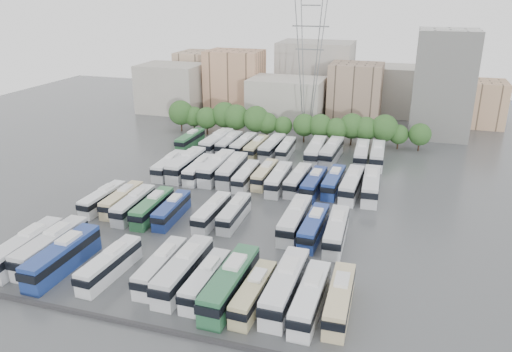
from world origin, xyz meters
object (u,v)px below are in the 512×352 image
(bus_r1_s4, at_px, (172,209))
(bus_r2_s5, at_px, (232,169))
(bus_r2_s9, at_px, (298,180))
(bus_r1_s1, at_px, (122,199))
(bus_r1_s11, at_px, (314,227))
(bus_r2_s10, at_px, (314,183))
(bus_r3_s5, at_px, (257,147))
(bus_r3_s10, at_px, (332,151))
(bus_r0_s0, at_px, (26,247))
(bus_r0_s11, at_px, (285,286))
(bus_r1_s7, at_px, (234,212))
(bus_r2_s6, at_px, (246,176))
(bus_r1_s2, at_px, (134,204))
(bus_r2_s13, at_px, (371,185))
(electricity_pylon, at_px, (309,60))
(bus_r3_s3, at_px, (229,144))
(apartment_tower, at_px, (443,84))
(bus_r2_s7, at_px, (265,174))
(bus_r0_s2, at_px, (62,256))
(bus_r0_s12, at_px, (310,298))
(bus_r1_s12, at_px, (336,231))
(bus_r3_s2, at_px, (217,142))
(bus_r3_s0, at_px, (190,140))
(bus_r2_s1, at_px, (169,165))
(bus_r0_s6, at_px, (161,266))
(bus_r0_s10, at_px, (254,293))
(bus_r0_s8, at_px, (206,280))
(bus_r1_s3, at_px, (153,207))
(bus_r0_s4, at_px, (110,264))
(bus_r0_s7, at_px, (183,270))
(bus_r0_s13, at_px, (340,299))
(bus_r0_s1, at_px, (51,246))
(bus_r3_s9, at_px, (316,151))
(bus_r2_s2, at_px, (186,164))
(bus_r2_s11, at_px, (334,181))
(bus_r3_s6, at_px, (272,147))
(bus_r1_s6, at_px, (212,212))
(bus_r2_s4, at_px, (217,167))
(bus_r3_s7, at_px, (286,149))

(bus_r1_s4, bearing_deg, bus_r2_s5, 78.58)
(bus_r2_s9, bearing_deg, bus_r1_s1, -143.73)
(bus_r1_s11, bearing_deg, bus_r2_s10, 102.60)
(bus_r3_s5, bearing_deg, bus_r2_s5, -88.88)
(bus_r1_s1, bearing_deg, bus_r3_s10, 49.30)
(bus_r0_s0, height_order, bus_r0_s11, bus_r0_s11)
(bus_r0_s0, height_order, bus_r1_s7, bus_r0_s0)
(bus_r1_s1, distance_m, bus_r2_s6, 23.61)
(bus_r1_s2, bearing_deg, bus_r2_s13, 26.41)
(electricity_pylon, bearing_deg, bus_r2_s5, -100.87)
(bus_r3_s3, bearing_deg, apartment_tower, 32.06)
(electricity_pylon, distance_m, bus_r1_s7, 57.48)
(bus_r1_s7, height_order, bus_r2_s7, bus_r2_s7)
(bus_r0_s2, relative_size, bus_r0_s12, 1.09)
(bus_r1_s11, bearing_deg, bus_r1_s12, -5.49)
(bus_r2_s10, bearing_deg, bus_r2_s9, 168.85)
(bus_r3_s2, bearing_deg, bus_r0_s12, -55.90)
(bus_r0_s0, relative_size, bus_r3_s0, 1.14)
(bus_r2_s1, bearing_deg, bus_r2_s13, -1.07)
(electricity_pylon, distance_m, bus_r0_s12, 78.11)
(bus_r0_s6, bearing_deg, bus_r0_s11, -0.96)
(apartment_tower, xyz_separation_m, bus_r0_s10, (-22.52, -83.27, -11.30))
(bus_r2_s6, bearing_deg, bus_r0_s2, -111.51)
(bus_r1_s12, bearing_deg, bus_r3_s0, 135.30)
(bus_r0_s8, height_order, bus_r1_s3, bus_r1_s3)
(bus_r0_s4, xyz_separation_m, bus_r0_s11, (23.02, 1.44, 0.31))
(bus_r2_s9, distance_m, bus_r2_s10, 3.28)
(bus_r0_s7, distance_m, bus_r0_s13, 19.64)
(bus_r1_s2, bearing_deg, bus_r0_s1, -102.66)
(bus_r0_s1, distance_m, bus_r2_s5, 38.90)
(bus_r2_s5, height_order, bus_r3_s9, bus_r3_s9)
(bus_r2_s2, height_order, bus_r2_s5, bus_r2_s2)
(bus_r2_s6, xyz_separation_m, bus_r2_s11, (16.37, 1.81, 0.06))
(bus_r3_s5, xyz_separation_m, bus_r3_s6, (3.42, 0.75, 0.17))
(bus_r1_s6, xyz_separation_m, bus_r1_s11, (16.55, -0.46, 0.08))
(apartment_tower, height_order, bus_r0_s4, apartment_tower)
(apartment_tower, xyz_separation_m, bus_r2_s4, (-42.34, -44.83, -10.92))
(bus_r0_s13, xyz_separation_m, bus_r3_s0, (-42.98, 53.70, -0.04))
(apartment_tower, xyz_separation_m, bus_r0_s11, (-19.21, -81.30, -10.93))
(bus_r0_s4, bearing_deg, bus_r2_s7, 78.50)
(bus_r0_s13, relative_size, bus_r3_s9, 0.87)
(bus_r1_s6, xyz_separation_m, bus_r2_s1, (-16.48, 17.95, 0.10))
(bus_r3_s2, height_order, bus_r3_s5, bus_r3_s2)
(bus_r2_s11, bearing_deg, bus_r3_s5, 143.12)
(bus_r0_s2, distance_m, bus_r3_s7, 57.85)
(bus_r1_s1, relative_size, bus_r1_s2, 0.96)
(bus_r0_s0, bearing_deg, bus_r0_s13, 0.36)
(bus_r0_s11, bearing_deg, bus_r0_s7, -178.17)
(bus_r0_s2, xyz_separation_m, bus_r3_s0, (-6.67, 55.29, -0.28))
(bus_r0_s4, relative_size, bus_r2_s1, 0.97)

